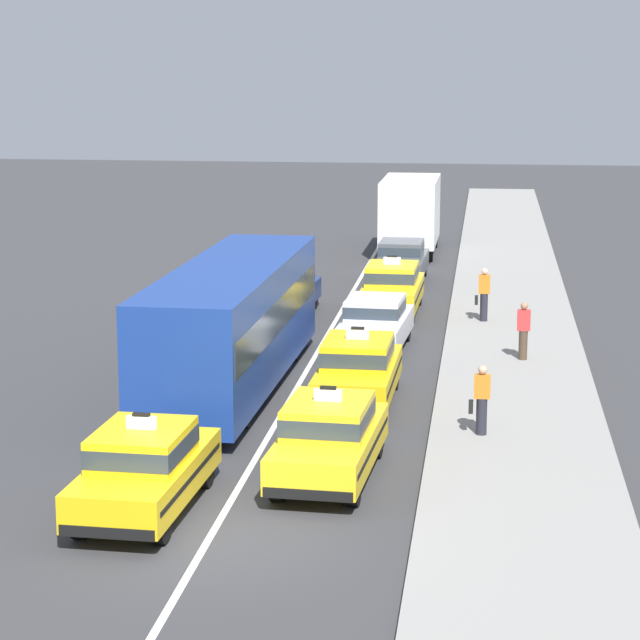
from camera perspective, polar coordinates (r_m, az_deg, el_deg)
The scene contains 15 objects.
ground_plane at distance 23.30m, azimuth -4.95°, elevation -9.65°, with size 160.00×160.00×0.00m, color #353538.
lane_stripe_left_right at distance 42.30m, azimuth 0.81°, elevation 0.17°, with size 0.14×80.00×0.01m, color silver.
sidewalk_curb at distance 37.14m, azimuth 8.53°, elevation -1.48°, with size 4.00×90.00×0.15m, color gray.
taxi_left_nearest at distance 24.48m, azimuth -7.75°, elevation -6.46°, with size 1.98×4.62×1.96m.
bus_left_second at distance 32.85m, azimuth -3.89°, elevation 0.01°, with size 2.76×11.25×3.22m.
sedan_left_third at distance 42.11m, azimuth -1.64°, elevation 1.28°, with size 1.97×4.38×1.58m.
taxi_right_nearest at distance 26.11m, azimuth 0.40°, elevation -5.19°, with size 2.05×4.65×1.96m.
taxi_right_second at distance 31.60m, azimuth 1.68°, elevation -2.19°, with size 1.88×4.58×1.96m.
sedan_right_third at distance 37.29m, azimuth 2.45°, elevation -0.09°, with size 2.00×4.39×1.58m.
taxi_right_fourth at distance 42.67m, azimuth 3.20°, elevation 1.45°, with size 1.90×4.59×1.96m.
sedan_right_fifth at distance 48.55m, azimuth 3.61°, elevation 2.66°, with size 1.87×4.35×1.58m.
box_truck_right_sixth at distance 55.79m, azimuth 4.05°, elevation 4.80°, with size 2.33×6.97×3.27m.
pedestrian_near_crosswalk at distance 28.84m, azimuth 7.13°, elevation -3.52°, with size 0.47×0.24×1.57m.
pedestrian_mid_block at distance 41.01m, azimuth 7.24°, elevation 1.12°, with size 0.47×0.24×1.69m.
pedestrian_by_storefront at distance 36.00m, azimuth 8.96°, elevation -0.47°, with size 0.36×0.24×1.60m.
Camera 1 is at (4.76, -21.17, 8.47)m, focal length 72.55 mm.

